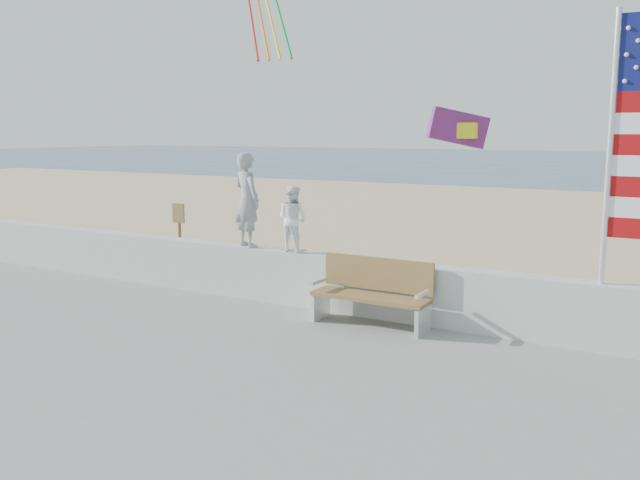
# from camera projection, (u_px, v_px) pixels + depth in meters

# --- Properties ---
(ground) EXTENTS (220.00, 220.00, 0.00)m
(ground) POSITION_uv_depth(u_px,v_px,m) (243.00, 350.00, 9.57)
(ground) COLOR #324C65
(ground) RESTS_ON ground
(sand) EXTENTS (90.00, 40.00, 0.08)m
(sand) POSITION_uv_depth(u_px,v_px,m) (456.00, 252.00, 17.22)
(sand) COLOR tan
(sand) RESTS_ON ground
(seawall) EXTENTS (30.00, 0.35, 0.90)m
(seawall) POSITION_uv_depth(u_px,v_px,m) (316.00, 280.00, 11.17)
(seawall) COLOR silver
(seawall) RESTS_ON boardwalk
(adult) EXTENTS (0.70, 0.59, 1.63)m
(adult) POSITION_uv_depth(u_px,v_px,m) (247.00, 200.00, 11.66)
(adult) COLOR gray
(adult) RESTS_ON seawall
(child) EXTENTS (0.57, 0.46, 1.10)m
(child) POSITION_uv_depth(u_px,v_px,m) (292.00, 219.00, 11.24)
(child) COLOR white
(child) RESTS_ON seawall
(bench) EXTENTS (1.80, 0.57, 1.00)m
(bench) POSITION_uv_depth(u_px,v_px,m) (373.00, 291.00, 10.14)
(bench) COLOR olive
(bench) RESTS_ON boardwalk
(flag) EXTENTS (0.50, 0.08, 3.50)m
(flag) POSITION_uv_depth(u_px,v_px,m) (622.00, 137.00, 8.54)
(flag) COLOR white
(flag) RESTS_ON seawall
(parafoil_kite) EXTENTS (1.06, 0.82, 0.75)m
(parafoil_kite) POSITION_uv_depth(u_px,v_px,m) (459.00, 128.00, 11.95)
(parafoil_kite) COLOR red
(parafoil_kite) RESTS_ON ground
(sign) EXTENTS (0.32, 0.07, 1.46)m
(sign) POSITION_uv_depth(u_px,v_px,m) (179.00, 231.00, 14.59)
(sign) COLOR brown
(sign) RESTS_ON sand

